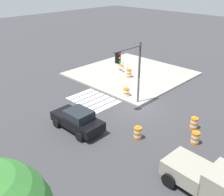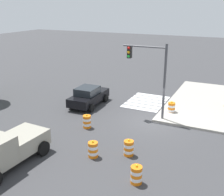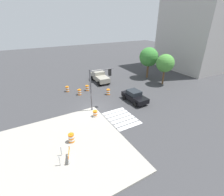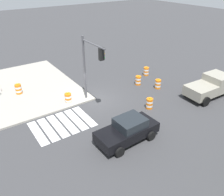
# 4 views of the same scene
# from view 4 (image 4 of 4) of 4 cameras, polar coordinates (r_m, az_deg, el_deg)

# --- Properties ---
(ground_plane) EXTENTS (120.00, 120.00, 0.00)m
(ground_plane) POSITION_cam_4_polar(r_m,az_deg,el_deg) (20.60, -4.08, -0.42)
(ground_plane) COLOR #38383A
(sidewalk_corner) EXTENTS (12.00, 12.00, 0.15)m
(sidewalk_corner) POSITION_cam_4_polar(r_m,az_deg,el_deg) (23.95, -24.20, 1.56)
(sidewalk_corner) COLOR #9E998E
(sidewalk_corner) RESTS_ON ground
(crosswalk_stripes) EXTENTS (4.35, 3.20, 0.02)m
(crosswalk_stripes) POSITION_cam_4_polar(r_m,az_deg,el_deg) (17.77, -12.20, -6.36)
(crosswalk_stripes) COLOR silver
(crosswalk_stripes) RESTS_ON ground
(sports_car) EXTENTS (4.34, 2.21, 1.63)m
(sports_car) POSITION_cam_4_polar(r_m,az_deg,el_deg) (15.51, 3.91, -7.87)
(sports_car) COLOR black
(sports_car) RESTS_ON ground
(pickup_truck) EXTENTS (5.24, 2.55, 1.92)m
(pickup_truck) POSITION_cam_4_polar(r_m,az_deg,el_deg) (22.80, 23.58, 2.86)
(pickup_truck) COLOR gray
(pickup_truck) RESTS_ON ground
(traffic_barrel_near_corner) EXTENTS (0.56, 0.56, 1.02)m
(traffic_barrel_near_corner) POSITION_cam_4_polar(r_m,az_deg,el_deg) (22.83, 11.30, 3.43)
(traffic_barrel_near_corner) COLOR orange
(traffic_barrel_near_corner) RESTS_ON ground
(traffic_barrel_crosswalk_end) EXTENTS (0.56, 0.56, 1.02)m
(traffic_barrel_crosswalk_end) POSITION_cam_4_polar(r_m,az_deg,el_deg) (20.21, -10.80, -0.06)
(traffic_barrel_crosswalk_end) COLOR orange
(traffic_barrel_crosswalk_end) RESTS_ON ground
(traffic_barrel_median_near) EXTENTS (0.56, 0.56, 1.02)m
(traffic_barrel_median_near) POSITION_cam_4_polar(r_m,az_deg,el_deg) (23.30, 6.49, 4.37)
(traffic_barrel_median_near) COLOR orange
(traffic_barrel_median_near) RESTS_ON ground
(traffic_barrel_median_far) EXTENTS (0.56, 0.56, 1.02)m
(traffic_barrel_median_far) POSITION_cam_4_polar(r_m,az_deg,el_deg) (25.60, 8.44, 6.57)
(traffic_barrel_median_far) COLOR orange
(traffic_barrel_median_far) RESTS_ON ground
(traffic_barrel_far_curb) EXTENTS (0.56, 0.56, 1.02)m
(traffic_barrel_far_curb) POSITION_cam_4_polar(r_m,az_deg,el_deg) (19.34, 9.25, -1.32)
(traffic_barrel_far_curb) COLOR orange
(traffic_barrel_far_curb) RESTS_ON ground
(traffic_barrel_on_sidewalk) EXTENTS (0.56, 0.56, 1.02)m
(traffic_barrel_on_sidewalk) POSITION_cam_4_polar(r_m,az_deg,el_deg) (22.76, -22.15, 2.08)
(traffic_barrel_on_sidewalk) COLOR orange
(traffic_barrel_on_sidewalk) RESTS_ON sidewalk_corner
(traffic_light_pole) EXTENTS (0.47, 3.29, 5.50)m
(traffic_light_pole) POSITION_cam_4_polar(r_m,az_deg,el_deg) (18.28, -5.22, 9.10)
(traffic_light_pole) COLOR #4C4C51
(traffic_light_pole) RESTS_ON sidewalk_corner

